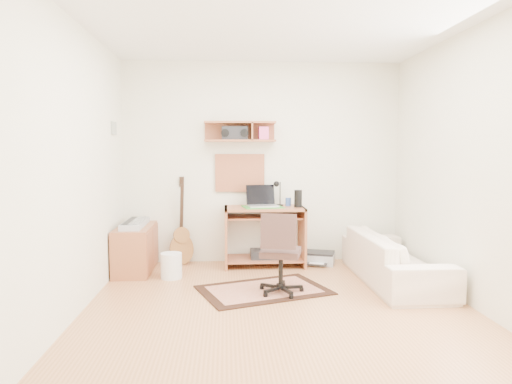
{
  "coord_description": "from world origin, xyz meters",
  "views": [
    {
      "loc": [
        -0.49,
        -4.1,
        1.45
      ],
      "look_at": [
        -0.15,
        1.05,
        1.0
      ],
      "focal_mm": 32.76,
      "sensor_mm": 36.0,
      "label": 1
    }
  ],
  "objects": [
    {
      "name": "task_chair",
      "position": [
        0.07,
        0.54,
        0.43
      ],
      "size": [
        0.53,
        0.53,
        0.86
      ],
      "primitive_type": null,
      "rotation": [
        0.0,
        0.0,
        -0.25
      ],
      "color": "#3A2722",
      "rests_on": "floor"
    },
    {
      "name": "music_keyboard",
      "position": [
        -1.58,
        1.55,
        0.58
      ],
      "size": [
        0.23,
        0.75,
        0.07
      ],
      "primitive_type": "cube",
      "color": "#B2B5BA",
      "rests_on": "cabinet"
    },
    {
      "name": "floor",
      "position": [
        0.0,
        0.0,
        -0.01
      ],
      "size": [
        3.6,
        4.0,
        0.01
      ],
      "primitive_type": "cube",
      "color": "tan",
      "rests_on": "ground"
    },
    {
      "name": "wall_shelf",
      "position": [
        -0.3,
        1.88,
        1.7
      ],
      "size": [
        0.9,
        0.25,
        0.26
      ],
      "primitive_type": "cube",
      "color": "#A25C39",
      "rests_on": "back_wall"
    },
    {
      "name": "desk_lamp",
      "position": [
        0.22,
        1.87,
        0.91
      ],
      "size": [
        0.11,
        0.11,
        0.32
      ],
      "primitive_type": null,
      "color": "black",
      "rests_on": "desk"
    },
    {
      "name": "rug",
      "position": [
        -0.1,
        0.65,
        0.01
      ],
      "size": [
        1.49,
        1.23,
        0.02
      ],
      "primitive_type": "cube",
      "rotation": [
        0.0,
        0.0,
        0.34
      ],
      "color": "#CEAD8A",
      "rests_on": "floor"
    },
    {
      "name": "ceiling",
      "position": [
        0.0,
        0.0,
        2.6
      ],
      "size": [
        3.6,
        4.0,
        0.01
      ],
      "primitive_type": "cube",
      "color": "white",
      "rests_on": "ground"
    },
    {
      "name": "back_wall",
      "position": [
        0.0,
        2.0,
        1.3
      ],
      "size": [
        3.6,
        0.01,
        2.6
      ],
      "primitive_type": "cube",
      "color": "#EEE8CF",
      "rests_on": "ground"
    },
    {
      "name": "boombox",
      "position": [
        -0.37,
        1.87,
        1.68
      ],
      "size": [
        0.33,
        0.15,
        0.17
      ],
      "primitive_type": "cube",
      "color": "black",
      "rests_on": "wall_shelf"
    },
    {
      "name": "speaker",
      "position": [
        0.42,
        1.68,
        0.86
      ],
      "size": [
        0.1,
        0.1,
        0.22
      ],
      "primitive_type": "cylinder",
      "color": "black",
      "rests_on": "desk"
    },
    {
      "name": "right_wall",
      "position": [
        1.8,
        0.0,
        1.3
      ],
      "size": [
        0.01,
        4.0,
        2.6
      ],
      "primitive_type": "cube",
      "color": "#EEE8CF",
      "rests_on": "ground"
    },
    {
      "name": "sofa",
      "position": [
        1.38,
        0.9,
        0.36
      ],
      "size": [
        0.53,
        1.82,
        0.71
      ],
      "primitive_type": "imported",
      "rotation": [
        0.0,
        0.0,
        1.57
      ],
      "color": "beige",
      "rests_on": "floor"
    },
    {
      "name": "guitar",
      "position": [
        -1.05,
        1.86,
        0.57
      ],
      "size": [
        0.34,
        0.27,
        1.13
      ],
      "primitive_type": null,
      "rotation": [
        0.0,
        0.0,
        0.28
      ],
      "color": "#9F6731",
      "rests_on": "floor"
    },
    {
      "name": "cork_board",
      "position": [
        -0.3,
        1.98,
        1.17
      ],
      "size": [
        0.64,
        0.03,
        0.49
      ],
      "primitive_type": "cube",
      "color": "tan",
      "rests_on": "back_wall"
    },
    {
      "name": "wall_photo",
      "position": [
        -1.79,
        1.5,
        1.72
      ],
      "size": [
        0.02,
        0.2,
        0.15
      ],
      "primitive_type": "cube",
      "color": "#4C8CBF",
      "rests_on": "left_wall"
    },
    {
      "name": "printer",
      "position": [
        0.71,
        1.77,
        0.09
      ],
      "size": [
        0.47,
        0.41,
        0.15
      ],
      "primitive_type": "cube",
      "rotation": [
        0.0,
        0.0,
        -0.32
      ],
      "color": "#A5A8AA",
      "rests_on": "floor"
    },
    {
      "name": "laptop",
      "position": [
        -0.02,
        1.71,
        0.89
      ],
      "size": [
        0.42,
        0.42,
        0.28
      ],
      "primitive_type": null,
      "rotation": [
        0.0,
        0.0,
        0.16
      ],
      "color": "silver",
      "rests_on": "desk"
    },
    {
      "name": "waste_basket",
      "position": [
        -1.11,
        1.2,
        0.15
      ],
      "size": [
        0.27,
        0.27,
        0.29
      ],
      "primitive_type": "cylinder",
      "rotation": [
        0.0,
        0.0,
        -0.12
      ],
      "color": "white",
      "rests_on": "floor"
    },
    {
      "name": "cabinet",
      "position": [
        -1.58,
        1.55,
        0.28
      ],
      "size": [
        0.4,
        0.9,
        0.55
      ],
      "primitive_type": "cube",
      "color": "#A25C39",
      "rests_on": "floor"
    },
    {
      "name": "left_wall",
      "position": [
        -1.8,
        0.0,
        1.3
      ],
      "size": [
        0.01,
        4.0,
        2.6
      ],
      "primitive_type": "cube",
      "color": "#EEE8CF",
      "rests_on": "ground"
    },
    {
      "name": "pencil_cup",
      "position": [
        0.32,
        1.83,
        0.8
      ],
      "size": [
        0.07,
        0.07,
        0.11
      ],
      "primitive_type": "cylinder",
      "color": "#34539E",
      "rests_on": "desk"
    },
    {
      "name": "desk",
      "position": [
        0.0,
        1.73,
        0.38
      ],
      "size": [
        1.0,
        0.55,
        0.75
      ],
      "primitive_type": null,
      "color": "#A25C39",
      "rests_on": "floor"
    }
  ]
}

